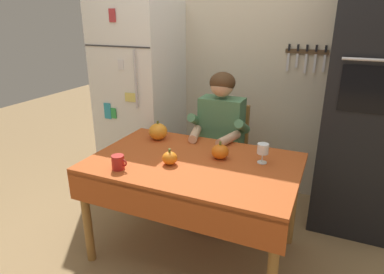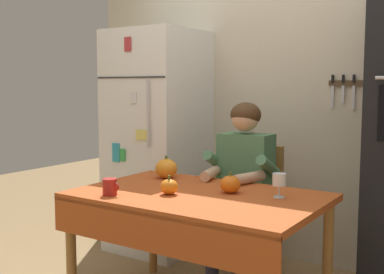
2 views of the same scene
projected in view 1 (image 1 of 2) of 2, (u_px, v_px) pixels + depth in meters
The scene contains 12 objects.
ground_plane at pixel (188, 258), 2.43m from camera, with size 10.00×10.00×0.00m, color #93754C.
back_wall_assembly at pixel (252, 57), 3.12m from camera, with size 3.70×0.13×2.60m.
refrigerator at pixel (141, 97), 3.30m from camera, with size 0.68×0.71×1.80m.
wall_oven at pixel (367, 102), 2.52m from camera, with size 0.60×0.64×2.10m.
dining_table at pixel (192, 173), 2.27m from camera, with size 1.40×0.90×0.74m.
chair_behind_person at pixel (225, 151), 3.01m from camera, with size 0.40×0.40×0.93m.
seated_person at pixel (219, 134), 2.77m from camera, with size 0.47×0.55×1.25m.
coffee_mug at pixel (118, 162), 2.12m from camera, with size 0.11×0.08×0.09m.
wine_glass at pixel (263, 150), 2.19m from camera, with size 0.08×0.08×0.14m.
pumpkin_large at pixel (158, 131), 2.62m from camera, with size 0.15×0.15×0.15m.
pumpkin_medium at pixel (170, 158), 2.19m from camera, with size 0.10×0.10×0.11m.
pumpkin_small at pixel (220, 152), 2.28m from camera, with size 0.12×0.12×0.12m.
Camera 1 is at (0.82, -1.79, 1.67)m, focal length 31.03 mm.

